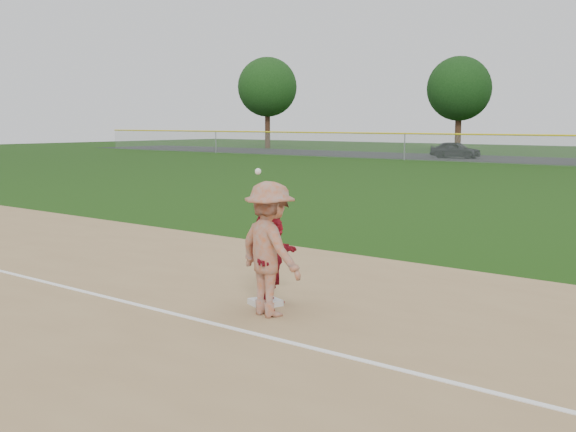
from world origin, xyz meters
The scene contains 8 objects.
ground centered at (0.00, 0.00, 0.00)m, with size 160.00×160.00×0.00m, color #173B0B.
foul_line centered at (0.00, -0.80, 0.03)m, with size 60.00×0.10×0.01m, color white.
first_base centered at (0.38, 0.47, 0.07)m, with size 0.42×0.42×0.09m, color silver.
base_runner centered at (0.53, 0.41, 0.78)m, with size 1.41×0.45×1.53m, color maroon.
car_left centered at (-18.27, 45.00, 0.68)m, with size 1.57×3.91×1.33m, color black.
first_base_play centered at (0.81, 0.08, 1.02)m, with size 1.43×1.03×2.18m.
tree_0 centered at (-44.00, 52.00, 6.59)m, with size 6.40×6.40×9.81m.
tree_1 centered at (-22.00, 53.00, 5.83)m, with size 5.80×5.80×8.75m.
Camera 1 is at (7.64, -7.88, 2.89)m, focal length 45.00 mm.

